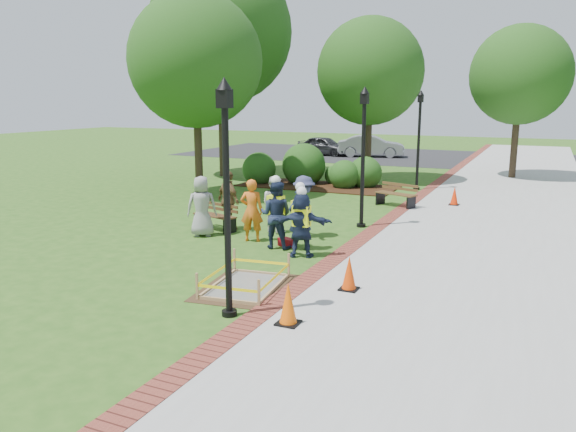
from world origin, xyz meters
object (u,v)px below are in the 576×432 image
at_px(hivis_worker_a, 301,222).
at_px(wet_concrete_pad, 246,277).
at_px(cone_front, 288,305).
at_px(hivis_worker_b, 300,216).
at_px(bench_near, 215,222).
at_px(lamp_near, 226,182).
at_px(hivis_worker_c, 276,213).

bearing_deg(hivis_worker_a, wet_concrete_pad, -92.52).
height_order(cone_front, hivis_worker_b, hivis_worker_b).
xyz_separation_m(bench_near, cone_front, (5.04, -5.67, 0.12)).
height_order(bench_near, hivis_worker_b, hivis_worker_b).
relative_size(wet_concrete_pad, lamp_near, 0.59).
distance_m(lamp_near, hivis_worker_c, 5.06).
relative_size(lamp_near, hivis_worker_c, 2.19).
bearing_deg(hivis_worker_b, cone_front, -68.79).
bearing_deg(hivis_worker_b, hivis_worker_c, -171.59).
relative_size(wet_concrete_pad, bench_near, 1.61).
height_order(cone_front, hivis_worker_a, hivis_worker_a).
height_order(cone_front, hivis_worker_c, hivis_worker_c).
xyz_separation_m(hivis_worker_a, hivis_worker_b, (-0.30, 0.60, 0.00)).
relative_size(hivis_worker_a, hivis_worker_b, 0.99).
xyz_separation_m(cone_front, lamp_near, (-1.16, -0.06, 2.11)).
distance_m(hivis_worker_b, hivis_worker_c, 0.66).
distance_m(hivis_worker_a, hivis_worker_c, 1.08).
height_order(lamp_near, hivis_worker_c, lamp_near).
bearing_deg(wet_concrete_pad, cone_front, -40.89).
relative_size(bench_near, cone_front, 2.01).
relative_size(cone_front, lamp_near, 0.18).
distance_m(bench_near, cone_front, 7.59).
bearing_deg(cone_front, bench_near, 131.61).
height_order(bench_near, hivis_worker_c, hivis_worker_c).
bearing_deg(hivis_worker_b, hivis_worker_a, -63.36).
bearing_deg(bench_near, cone_front, -48.39).
distance_m(lamp_near, hivis_worker_b, 5.04).
height_order(bench_near, cone_front, bench_near).
bearing_deg(cone_front, hivis_worker_c, 118.29).
bearing_deg(bench_near, hivis_worker_c, -22.92).
bearing_deg(wet_concrete_pad, hivis_worker_b, 93.18).
bearing_deg(wet_concrete_pad, bench_near, 128.64).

